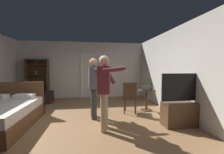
% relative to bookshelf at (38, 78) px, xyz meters
% --- Properties ---
extents(ground_plane, '(7.34, 7.34, 0.00)m').
position_rel_bookshelf_xyz_m(ground_plane, '(2.02, -3.17, -0.99)').
color(ground_plane, olive).
extents(wall_back, '(6.08, 0.12, 2.68)m').
position_rel_bookshelf_xyz_m(wall_back, '(2.02, 0.23, 0.35)').
color(wall_back, beige).
rests_on(wall_back, ground_plane).
extents(wall_right, '(0.12, 6.91, 2.68)m').
position_rel_bookshelf_xyz_m(wall_right, '(5.00, -3.17, 0.35)').
color(wall_right, beige).
rests_on(wall_right, ground_plane).
extents(doorway_frame, '(0.93, 0.08, 2.13)m').
position_rel_bookshelf_xyz_m(doorway_frame, '(2.37, 0.15, 0.23)').
color(doorway_frame, white).
rests_on(doorway_frame, ground_plane).
extents(bookshelf, '(0.95, 0.32, 1.83)m').
position_rel_bookshelf_xyz_m(bookshelf, '(0.00, 0.00, 0.00)').
color(bookshelf, '#4C331E').
rests_on(bookshelf, ground_plane).
extents(tv_flatscreen, '(1.17, 0.40, 1.31)m').
position_rel_bookshelf_xyz_m(tv_flatscreen, '(4.64, -3.70, -0.59)').
color(tv_flatscreen, '#4C331E').
rests_on(tv_flatscreen, ground_plane).
extents(side_table, '(0.61, 0.61, 0.70)m').
position_rel_bookshelf_xyz_m(side_table, '(4.23, -2.32, -0.52)').
color(side_table, '#4C331E').
rests_on(side_table, ground_plane).
extents(laptop, '(0.33, 0.33, 0.17)m').
position_rel_bookshelf_xyz_m(laptop, '(4.20, -2.37, -0.24)').
color(laptop, black).
rests_on(laptop, side_table).
extents(bottle_on_table, '(0.06, 0.06, 0.30)m').
position_rel_bookshelf_xyz_m(bottle_on_table, '(4.37, -2.40, -0.16)').
color(bottle_on_table, '#204D0E').
rests_on(bottle_on_table, side_table).
extents(wooden_chair, '(0.53, 0.53, 0.99)m').
position_rel_bookshelf_xyz_m(wooden_chair, '(3.60, -2.54, -0.44)').
color(wooden_chair, '#4C331E').
rests_on(wooden_chair, ground_plane).
extents(person_blue_shirt, '(0.65, 0.71, 1.73)m').
position_rel_bookshelf_xyz_m(person_blue_shirt, '(2.68, -3.65, 0.02)').
color(person_blue_shirt, tan).
rests_on(person_blue_shirt, ground_plane).
extents(person_striped_shirt, '(0.67, 0.63, 1.71)m').
position_rel_bookshelf_xyz_m(person_striped_shirt, '(2.46, -2.80, 0.01)').
color(person_striped_shirt, '#333338').
rests_on(person_striped_shirt, ground_plane).
extents(suitcase_dark, '(0.58, 0.40, 0.43)m').
position_rel_bookshelf_xyz_m(suitcase_dark, '(0.51, -0.76, -0.77)').
color(suitcase_dark, black).
rests_on(suitcase_dark, ground_plane).
extents(suitcase_small, '(0.62, 0.35, 0.45)m').
position_rel_bookshelf_xyz_m(suitcase_small, '(0.48, -0.46, -0.76)').
color(suitcase_small, black).
rests_on(suitcase_small, ground_plane).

